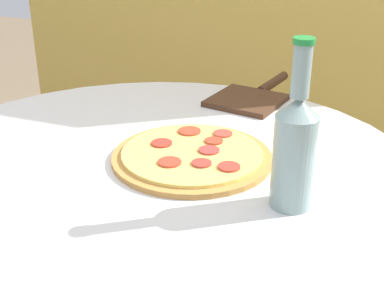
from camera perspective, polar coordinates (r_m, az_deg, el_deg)
The scene contains 4 objects.
table at distance 1.01m, azimuth -4.22°, elevation -10.96°, with size 0.95×0.95×0.74m.
pizza at distance 0.94m, azimuth 0.02°, elevation -0.66°, with size 0.28×0.28×0.02m.
beer_bottle at distance 0.78m, azimuth 10.90°, elevation 0.27°, with size 0.06×0.06×0.25m.
pizza_paddle at distance 1.24m, azimuth 6.44°, elevation 5.63°, with size 0.17×0.31×0.02m.
Camera 1 is at (0.36, -0.73, 1.15)m, focal length 50.00 mm.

